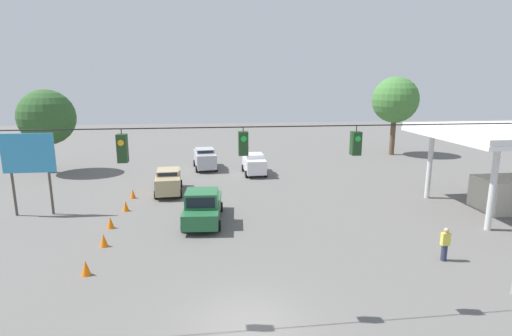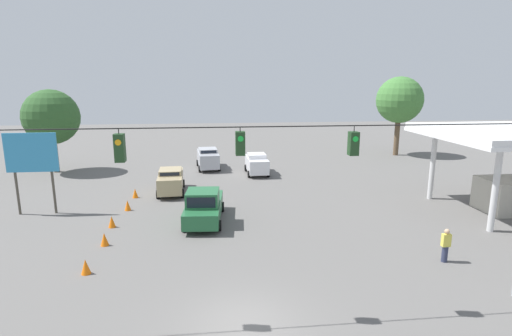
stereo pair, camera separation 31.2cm
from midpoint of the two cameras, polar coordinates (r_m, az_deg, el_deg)
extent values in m
plane|color=#605E5B|center=(15.33, -1.22, -21.45)|extent=(140.00, 140.00, 0.00)
cylinder|color=black|center=(13.56, -1.63, 5.87)|extent=(22.12, 0.04, 0.04)
cube|color=#1E3D1E|center=(14.53, 14.35, 3.40)|extent=(0.32, 0.36, 0.83)
cylinder|color=black|center=(14.46, 14.46, 5.46)|extent=(0.03, 0.03, 0.22)
cylinder|color=green|center=(14.32, 14.65, 4.02)|extent=(0.20, 0.02, 0.20)
cube|color=#1E3D1E|center=(13.64, -1.61, 3.54)|extent=(0.32, 0.36, 0.81)
cylinder|color=black|center=(13.57, -1.62, 5.55)|extent=(0.03, 0.03, 0.15)
cylinder|color=green|center=(13.42, -1.55, 4.19)|extent=(0.20, 0.02, 0.20)
cube|color=#1E3D1E|center=(13.91, -18.28, 2.74)|extent=(0.32, 0.36, 0.94)
cylinder|color=black|center=(13.84, -18.43, 5.01)|extent=(0.03, 0.03, 0.18)
cylinder|color=orange|center=(13.70, -18.50, 3.47)|extent=(0.20, 0.02, 0.20)
cube|color=#A8AAB2|center=(39.76, -6.65, 1.33)|extent=(2.29, 4.70, 1.35)
cube|color=#A8AAB2|center=(39.61, -6.68, 2.55)|extent=(1.90, 2.15, 0.36)
cube|color=black|center=(38.62, -6.55, 2.30)|extent=(1.49, 0.16, 0.25)
cylinder|color=black|center=(38.38, -7.81, -0.12)|extent=(0.28, 0.66, 0.64)
cylinder|color=black|center=(38.55, -5.05, 0.00)|extent=(0.28, 0.66, 0.64)
cylinder|color=black|center=(41.27, -8.11, 0.74)|extent=(0.28, 0.66, 0.64)
cylinder|color=black|center=(41.42, -5.54, 0.85)|extent=(0.28, 0.66, 0.64)
cube|color=tan|center=(31.63, -11.80, -1.84)|extent=(2.02, 4.65, 1.20)
cube|color=tan|center=(31.45, -11.86, -0.46)|extent=(1.75, 2.09, 0.36)
cube|color=black|center=(30.46, -11.95, -0.88)|extent=(1.44, 0.09, 0.25)
cylinder|color=black|center=(30.41, -13.57, -3.67)|extent=(0.25, 0.65, 0.64)
cylinder|color=black|center=(30.31, -10.17, -3.57)|extent=(0.25, 0.65, 0.64)
cylinder|color=black|center=(33.27, -13.19, -2.28)|extent=(0.25, 0.65, 0.64)
cylinder|color=black|center=(33.18, -10.09, -2.18)|extent=(0.25, 0.65, 0.64)
cube|color=silver|center=(37.16, 0.35, 0.56)|extent=(1.85, 4.20, 1.24)
cube|color=silver|center=(37.00, 0.35, 1.78)|extent=(1.66, 1.86, 0.36)
cube|color=black|center=(37.90, 0.16, 2.03)|extent=(1.41, 0.05, 0.25)
cylinder|color=black|center=(38.72, 1.36, 0.10)|extent=(0.23, 0.64, 0.64)
cylinder|color=black|center=(38.49, -1.23, 0.02)|extent=(0.23, 0.64, 0.64)
cylinder|color=black|center=(36.12, 2.02, -0.80)|extent=(0.23, 0.64, 0.64)
cylinder|color=black|center=(35.87, -0.75, -0.89)|extent=(0.23, 0.64, 0.64)
cube|color=#236038|center=(25.04, -7.06, -5.81)|extent=(2.46, 5.56, 0.90)
cube|color=#236038|center=(24.15, -7.25, -4.26)|extent=(2.03, 2.09, 0.90)
cube|color=black|center=(23.21, -7.47, -4.95)|extent=(1.64, 0.14, 0.63)
cylinder|color=black|center=(23.65, -9.91, -8.16)|extent=(0.27, 0.65, 0.64)
cylinder|color=black|center=(23.45, -4.87, -8.19)|extent=(0.27, 0.65, 0.64)
cylinder|color=black|center=(26.95, -8.91, -5.55)|extent=(0.27, 0.65, 0.64)
cylinder|color=black|center=(26.78, -4.51, -5.55)|extent=(0.27, 0.65, 0.64)
cone|color=orange|center=(19.96, -22.74, -12.86)|extent=(0.43, 0.43, 0.70)
cone|color=orange|center=(22.77, -20.47, -9.52)|extent=(0.43, 0.43, 0.70)
cone|color=orange|center=(25.33, -19.57, -7.23)|extent=(0.43, 0.43, 0.70)
cone|color=orange|center=(28.21, -17.57, -5.10)|extent=(0.43, 0.43, 0.70)
cone|color=orange|center=(31.04, -16.60, -3.46)|extent=(0.43, 0.43, 0.70)
cylinder|color=silver|center=(31.79, 24.18, 0.47)|extent=(0.36, 0.36, 5.17)
cylinder|color=silver|center=(26.47, 31.30, -2.47)|extent=(0.36, 0.36, 5.17)
cube|color=#B2AD9E|center=(31.62, 32.87, -3.27)|extent=(3.77, 2.82, 2.20)
cylinder|color=#4C473D|center=(29.15, -26.62, -3.14)|extent=(0.16, 0.16, 2.81)
cylinder|color=#4C473D|center=(30.01, -30.64, -3.15)|extent=(0.16, 0.16, 2.81)
cube|color=#338CBF|center=(29.03, -29.20, 1.94)|extent=(3.21, 0.12, 2.52)
cylinder|color=#2D334C|center=(21.66, 25.73, -11.00)|extent=(0.28, 0.28, 0.79)
cube|color=#D8CC4C|center=(21.40, 25.91, -9.25)|extent=(0.40, 0.24, 0.63)
sphere|color=tan|center=(21.26, 26.02, -8.15)|extent=(0.25, 0.25, 0.25)
cylinder|color=brown|center=(49.44, 19.66, 4.59)|extent=(0.59, 0.59, 4.96)
sphere|color=#427A38|center=(49.11, 20.00, 9.13)|extent=(5.27, 5.27, 5.27)
cylinder|color=#4C3823|center=(42.31, -26.59, 2.05)|extent=(0.51, 0.51, 3.85)
sphere|color=#2D5628|center=(41.92, -27.03, 6.52)|extent=(5.10, 5.10, 5.10)
camera|label=1|loc=(0.16, -89.57, 0.10)|focal=28.00mm
camera|label=2|loc=(0.16, 90.43, -0.10)|focal=28.00mm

